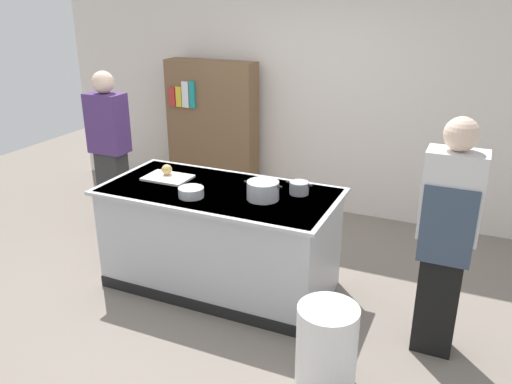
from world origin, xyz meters
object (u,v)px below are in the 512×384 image
Objects in this scene: sauce_pan at (299,188)px; bookshelf at (212,132)px; stock_pot at (263,190)px; person_chef at (447,235)px; trash_bin at (326,347)px; mixing_bowl at (191,192)px; onion at (167,170)px; person_guest at (110,151)px.

sauce_pan is 2.33m from bookshelf.
stock_pot is 1.40m from person_chef.
person_chef is at bearing 48.28° from trash_bin.
bookshelf reaches higher than mixing_bowl.
onion is 2.13m from trash_bin.
onion is 1.21m from sauce_pan.
stock_pot is 0.55× the size of trash_bin.
sauce_pan is 0.13× the size of person_guest.
stock_pot reaches higher than trash_bin.
sauce_pan is at bearing 119.22° from trash_bin.
bookshelf is (-2.85, 1.96, -0.06)m from person_chef.
person_guest is (-2.17, 0.33, -0.04)m from sauce_pan.
bookshelf is at bearing 105.38° from onion.
onion is at bearing 152.19° from trash_bin.
sauce_pan is 0.87m from mixing_bowl.
bookshelf reaches higher than sauce_pan.
person_guest is 1.37m from bookshelf.
mixing_bowl is (-0.77, -0.42, -0.01)m from sauce_pan.
sauce_pan is 0.38× the size of trash_bin.
sauce_pan is at bearing 86.35° from person_chef.
stock_pot is 0.19× the size of person_guest.
bookshelf reaches higher than stock_pot.
mixing_bowl is (0.44, -0.33, -0.03)m from onion.
onion is at bearing 171.77° from stock_pot.
person_guest is at bearing -111.20° from bookshelf.
person_guest is at bearing 152.01° from mixing_bowl.
sauce_pan is at bearing 28.44° from mixing_bowl.
onion is 1.76m from bookshelf.
bookshelf reaches higher than onion.
bookshelf is at bearing 114.18° from mixing_bowl.
bookshelf is at bearing 167.81° from person_guest.
person_chef is at bearing -16.64° from sauce_pan.
mixing_bowl is at bearing -65.82° from bookshelf.
sauce_pan is 1.35m from trash_bin.
stock_pot reaches higher than onion.
trash_bin is at bearing -49.51° from bookshelf.
bookshelf is (-0.91, 2.03, -0.09)m from mixing_bowl.
person_guest is (-2.75, 1.36, 0.62)m from trash_bin.
person_chef is 1.00× the size of person_guest.
trash_bin is at bearing 72.71° from person_guest.
stock_pot is 1.56× the size of mixing_bowl.
person_chef reaches higher than sauce_pan.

